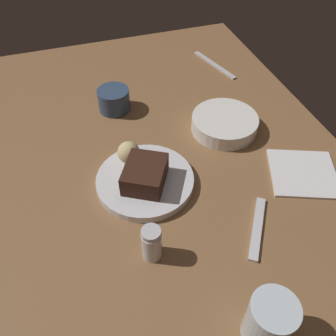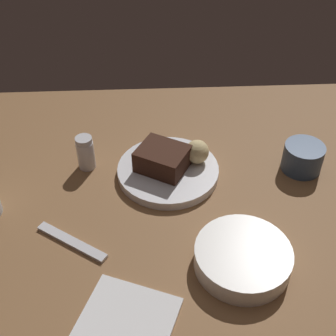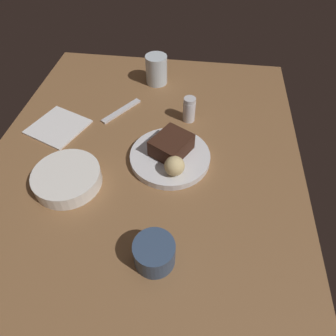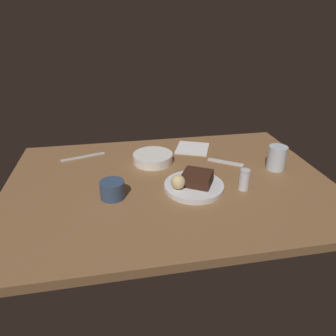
{
  "view_description": "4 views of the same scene",
  "coord_description": "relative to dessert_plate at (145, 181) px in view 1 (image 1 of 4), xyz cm",
  "views": [
    {
      "loc": [
        -58.42,
        18.48,
        62.52
      ],
      "look_at": [
        -6.79,
        1.55,
        5.38
      ],
      "focal_mm": 38.32,
      "sensor_mm": 36.0,
      "label": 1
    },
    {
      "loc": [
        -11.16,
        -63.59,
        66.46
      ],
      "look_at": [
        -7.61,
        6.55,
        5.23
      ],
      "focal_mm": 47.93,
      "sensor_mm": 36.0,
      "label": 2
    },
    {
      "loc": [
        47.01,
        13.87,
        61.55
      ],
      "look_at": [
        -2.29,
        7.24,
        5.38
      ],
      "focal_mm": 32.0,
      "sensor_mm": 36.0,
      "label": 3
    },
    {
      "loc": [
        17.95,
        96.79,
        58.98
      ],
      "look_at": [
        0.69,
        0.92,
        8.92
      ],
      "focal_mm": 32.28,
      "sensor_mm": 36.0,
      "label": 4
    }
  ],
  "objects": [
    {
      "name": "dining_table",
      "position": [
        7.58,
        -7.07,
        -2.44
      ],
      "size": [
        120.0,
        84.0,
        3.0
      ],
      "primitive_type": "cube",
      "color": "brown",
      "rests_on": "ground"
    },
    {
      "name": "dessert_plate",
      "position": [
        0.0,
        0.0,
        0.0
      ],
      "size": [
        21.28,
        21.28,
        1.88
      ],
      "primitive_type": "cylinder",
      "color": "silver",
      "rests_on": "dining_table"
    },
    {
      "name": "chocolate_cake_slice",
      "position": [
        -1.13,
        0.19,
        3.31
      ],
      "size": [
        12.61,
        12.0,
        4.74
      ],
      "primitive_type": "cube",
      "rotation": [
        0.0,
        0.0,
        5.77
      ],
      "color": "#381E14",
      "rests_on": "dessert_plate"
    },
    {
      "name": "bread_roll",
      "position": [
        6.18,
        1.88,
        3.46
      ],
      "size": [
        5.03,
        5.03,
        5.03
      ],
      "primitive_type": "sphere",
      "color": "#DBC184",
      "rests_on": "dessert_plate"
    },
    {
      "name": "salt_shaker",
      "position": [
        -17.26,
        3.47,
        2.86
      ],
      "size": [
        3.7,
        3.7,
        7.71
      ],
      "color": "silver",
      "rests_on": "dining_table"
    },
    {
      "name": "water_glass",
      "position": [
        -36.25,
        -9.38,
        3.87
      ],
      "size": [
        7.31,
        7.31,
        9.62
      ],
      "primitive_type": "cylinder",
      "color": "silver",
      "rests_on": "dining_table"
    },
    {
      "name": "side_bowl",
      "position": [
        11.48,
        -24.01,
        0.98
      ],
      "size": [
        16.59,
        16.59,
        3.84
      ],
      "primitive_type": "cylinder",
      "color": "white",
      "rests_on": "dining_table"
    },
    {
      "name": "coffee_cup",
      "position": [
        28.55,
        0.56,
        2.04
      ],
      "size": [
        8.4,
        8.4,
        5.97
      ],
      "primitive_type": "cylinder",
      "color": "#334766",
      "rests_on": "dining_table"
    },
    {
      "name": "dessert_spoon",
      "position": [
        -18.32,
        -17.74,
        -0.59
      ],
      "size": [
        13.43,
        9.9,
        0.7
      ],
      "primitive_type": "cube",
      "rotation": [
        0.0,
        0.0,
        5.69
      ],
      "color": "silver",
      "rests_on": "dining_table"
    },
    {
      "name": "butter_knife",
      "position": [
        40.8,
        -34.07,
        -0.69
      ],
      "size": [
        18.64,
        6.62,
        0.5
      ],
      "primitive_type": "cube",
      "rotation": [
        0.0,
        0.0,
        3.42
      ],
      "color": "silver",
      "rests_on": "dining_table"
    },
    {
      "name": "folded_napkin",
      "position": [
        -8.38,
        -34.59,
        -0.64
      ],
      "size": [
        18.68,
        18.8,
        0.6
      ],
      "primitive_type": "cube",
      "rotation": [
        0.0,
        0.0,
        -0.38
      ],
      "color": "white",
      "rests_on": "dining_table"
    }
  ]
}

